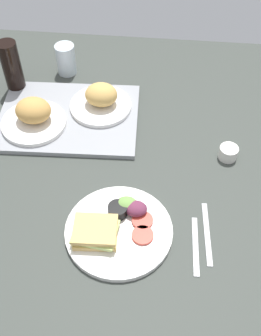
{
  "coord_description": "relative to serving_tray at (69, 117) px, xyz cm",
  "views": [
    {
      "loc": [
        9.66,
        -73.37,
        95.3
      ],
      "look_at": [
        2.0,
        3.0,
        4.0
      ],
      "focal_mm": 45.0,
      "sensor_mm": 36.0,
      "label": 1
    }
  ],
  "objects": [
    {
      "name": "bread_plate_far",
      "position": [
        10.15,
        5.3,
        3.85
      ],
      "size": [
        20.21,
        20.21,
        8.59
      ],
      "color": "white",
      "rests_on": "serving_tray"
    },
    {
      "name": "knife",
      "position": [
        44.44,
        -39.17,
        -0.55
      ],
      "size": [
        2.63,
        19.05,
        0.5
      ],
      "primitive_type": "cube",
      "rotation": [
        0.0,
        0.0,
        1.64
      ],
      "color": "#B7B7BC",
      "rests_on": "ground_plane"
    },
    {
      "name": "plate_with_salad",
      "position": [
        20.77,
        -40.75,
        0.92
      ],
      "size": [
        28.14,
        28.14,
        5.4
      ],
      "color": "white",
      "rests_on": "ground_plane"
    },
    {
      "name": "drinking_glass",
      "position": [
        -5.26,
        24.65,
        4.74
      ],
      "size": [
        6.88,
        6.88,
        11.08
      ],
      "primitive_type": "cylinder",
      "color": "silver",
      "rests_on": "ground_plane"
    },
    {
      "name": "soda_bottle",
      "position": [
        -20.92,
        13.35,
        8.49
      ],
      "size": [
        6.4,
        6.4,
        18.58
      ],
      "primitive_type": "cylinder",
      "color": "black",
      "rests_on": "ground_plane"
    },
    {
      "name": "serving_tray",
      "position": [
        0.0,
        0.0,
        0.0
      ],
      "size": [
        46.37,
        34.9,
        1.6
      ],
      "primitive_type": "cube",
      "rotation": [
        0.0,
        0.0,
        0.04
      ],
      "color": "gray",
      "rests_on": "ground_plane"
    },
    {
      "name": "ground_plane",
      "position": [
        20.6,
        -25.18,
        -2.3
      ],
      "size": [
        190.0,
        150.0,
        3.0
      ],
      "primitive_type": "cube",
      "color": "#383D38"
    },
    {
      "name": "espresso_cup",
      "position": [
        50.94,
        -11.63,
        1.2
      ],
      "size": [
        5.6,
        5.6,
        4.0
      ],
      "primitive_type": "cylinder",
      "color": "silver",
      "rests_on": "ground_plane"
    },
    {
      "name": "bread_plate_near",
      "position": [
        -9.79,
        -4.56,
        4.12
      ],
      "size": [
        20.64,
        20.64,
        9.03
      ],
      "color": "white",
      "rests_on": "serving_tray"
    },
    {
      "name": "fork",
      "position": [
        41.44,
        -43.17,
        -0.55
      ],
      "size": [
        2.0,
        17.04,
        0.5
      ],
      "primitive_type": "cube",
      "rotation": [
        0.0,
        0.0,
        1.61
      ],
      "color": "#B7B7BC",
      "rests_on": "ground_plane"
    }
  ]
}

